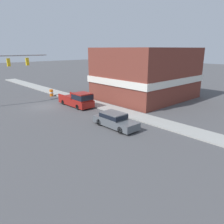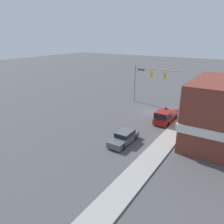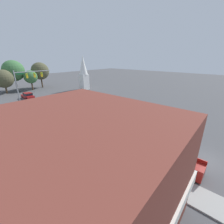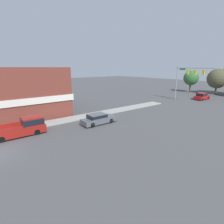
{
  "view_description": "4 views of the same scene",
  "coord_description": "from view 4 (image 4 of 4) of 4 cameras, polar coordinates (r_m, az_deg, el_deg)",
  "views": [
    {
      "loc": [
        12.35,
        26.68,
        7.41
      ],
      "look_at": [
        1.42,
        14.84,
        2.7
      ],
      "focal_mm": 35.0,
      "sensor_mm": 36.0,
      "label": 1
    },
    {
      "loc": [
        -13.09,
        32.81,
        12.26
      ],
      "look_at": [
        0.91,
        11.08,
        3.17
      ],
      "focal_mm": 35.0,
      "sensor_mm": 36.0,
      "label": 2
    },
    {
      "loc": [
        -16.87,
        -0.86,
        10.54
      ],
      "look_at": [
        0.55,
        13.99,
        2.1
      ],
      "focal_mm": 24.0,
      "sensor_mm": 36.0,
      "label": 3
    },
    {
      "loc": [
        17.66,
        -0.36,
        7.56
      ],
      "look_at": [
        -0.15,
        13.43,
        1.74
      ],
      "focal_mm": 28.0,
      "sensor_mm": 36.0,
      "label": 4
    }
  ],
  "objects": [
    {
      "name": "corner_brick_building",
      "position": [
        32.59,
        -26.99,
        6.09
      ],
      "size": [
        13.75,
        11.39,
        7.52
      ],
      "color": "brown",
      "rests_on": "ground"
    },
    {
      "name": "far_signal_assembly",
      "position": [
        42.18,
        23.59,
        10.98
      ],
      "size": [
        8.14,
        0.49,
        7.87
      ],
      "color": "gray",
      "rests_on": "ground"
    },
    {
      "name": "car_lead",
      "position": [
        23.82,
        -4.53,
        -2.16
      ],
      "size": [
        1.78,
        4.86,
        1.44
      ],
      "color": "black",
      "rests_on": "ground"
    },
    {
      "name": "backdrop_tree_left_mid",
      "position": [
        57.63,
        31.16,
        9.33
      ],
      "size": [
        5.4,
        5.4,
        7.13
      ],
      "color": "#4C3823",
      "rests_on": "ground"
    },
    {
      "name": "pickup_truck_parked",
      "position": [
        22.26,
        -26.9,
        -4.37
      ],
      "size": [
        1.99,
        5.64,
        1.97
      ],
      "color": "black",
      "rests_on": "ground"
    },
    {
      "name": "car_distant",
      "position": [
        46.86,
        27.27,
        4.63
      ],
      "size": [
        1.83,
        4.51,
        1.61
      ],
      "color": "black",
      "rests_on": "ground"
    },
    {
      "name": "backdrop_tree_left_far",
      "position": [
        59.16,
        24.4,
        10.08
      ],
      "size": [
        4.39,
        4.39,
        6.52
      ],
      "color": "#4C3823",
      "rests_on": "ground"
    }
  ]
}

